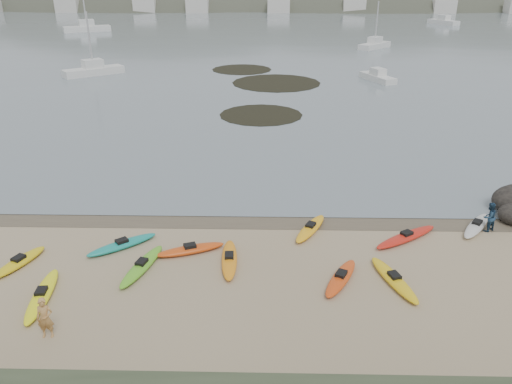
{
  "coord_description": "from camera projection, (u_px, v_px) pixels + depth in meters",
  "views": [
    {
      "loc": [
        0.54,
        -24.11,
        12.19
      ],
      "look_at": [
        0.0,
        0.0,
        1.5
      ],
      "focal_mm": 35.0,
      "sensor_mm": 36.0,
      "label": 1
    }
  ],
  "objects": [
    {
      "name": "ground",
      "position": [
        256.0,
        217.0,
        26.99
      ],
      "size": [
        600.0,
        600.0,
        0.0
      ],
      "primitive_type": "plane",
      "color": "tan",
      "rests_on": "ground"
    },
    {
      "name": "person_east",
      "position": [
        489.0,
        217.0,
        25.28
      ],
      "size": [
        0.95,
        0.87,
        1.57
      ],
      "primitive_type": "imported",
      "rotation": [
        0.0,
        0.0,
        3.6
      ],
      "color": "navy",
      "rests_on": "ground"
    },
    {
      "name": "kelp_mats",
      "position": [
        262.0,
        85.0,
        58.17
      ],
      "size": [
        13.78,
        31.01,
        0.04
      ],
      "color": "black",
      "rests_on": "water"
    },
    {
      "name": "far_town",
      "position": [
        285.0,
        6.0,
        158.57
      ],
      "size": [
        199.0,
        5.0,
        4.0
      ],
      "color": "beige",
      "rests_on": "ground"
    },
    {
      "name": "person_west",
      "position": [
        45.0,
        318.0,
        17.87
      ],
      "size": [
        0.63,
        0.45,
        1.63
      ],
      "primitive_type": "imported",
      "rotation": [
        0.0,
        0.0,
        0.11
      ],
      "color": "tan",
      "rests_on": "ground"
    },
    {
      "name": "kayaks",
      "position": [
        251.0,
        255.0,
        23.04
      ],
      "size": [
        24.2,
        10.03,
        0.34
      ],
      "color": "teal",
      "rests_on": "ground"
    },
    {
      "name": "far_hills",
      "position": [
        360.0,
        44.0,
        209.92
      ],
      "size": [
        550.0,
        135.0,
        80.0
      ],
      "color": "#384235",
      "rests_on": "ground"
    },
    {
      "name": "moored_boats",
      "position": [
        250.0,
        36.0,
        98.2
      ],
      "size": [
        91.69,
        78.39,
        1.38
      ],
      "color": "silver",
      "rests_on": "ground"
    },
    {
      "name": "wet_sand",
      "position": [
        256.0,
        220.0,
        26.71
      ],
      "size": [
        60.0,
        60.0,
        0.0
      ],
      "primitive_type": "plane",
      "color": "brown",
      "rests_on": "ground"
    }
  ]
}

